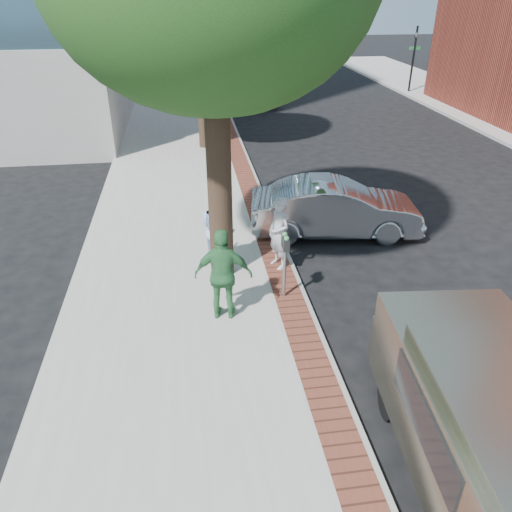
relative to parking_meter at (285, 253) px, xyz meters
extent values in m
plane|color=black|center=(-0.60, -0.69, -1.21)|extent=(120.00, 120.00, 0.00)
cube|color=#9E9991|center=(-2.10, 7.31, -1.13)|extent=(5.00, 60.00, 0.15)
cube|color=brown|center=(0.10, 7.31, -1.05)|extent=(0.60, 60.00, 0.01)
cube|color=gray|center=(0.45, 7.31, -1.13)|extent=(0.10, 60.00, 0.15)
cylinder|color=black|center=(0.30, 21.31, 0.69)|extent=(0.12, 0.12, 3.80)
imported|color=black|center=(0.30, 21.31, 1.79)|extent=(0.18, 0.15, 0.90)
cube|color=#1E7238|center=(0.30, 21.31, 1.39)|extent=(0.70, 0.03, 0.18)
cylinder|color=black|center=(11.90, 21.31, 0.69)|extent=(0.12, 0.12, 3.80)
imported|color=black|center=(11.90, 21.31, 1.79)|extent=(0.18, 0.15, 0.90)
cube|color=#1E7238|center=(11.90, 21.31, 1.39)|extent=(0.70, 0.03, 0.18)
cylinder|color=black|center=(-1.20, 1.21, 1.14)|extent=(0.52, 0.52, 4.40)
cylinder|color=black|center=(-1.10, 11.31, 0.87)|extent=(0.40, 0.40, 3.85)
ellipsoid|color=#124217|center=(-1.10, 11.31, 4.11)|extent=(4.80, 4.80, 3.94)
cylinder|color=gray|center=(0.00, 0.00, -0.48)|extent=(0.07, 0.07, 1.15)
cube|color=#2D3030|center=(0.00, -0.09, 0.21)|extent=(0.12, 0.14, 0.24)
cube|color=#2D3030|center=(0.00, 0.09, 0.21)|extent=(0.12, 0.14, 0.24)
sphere|color=#3F8C4C|center=(0.00, -0.09, 0.36)|extent=(0.11, 0.11, 0.11)
sphere|color=#3F8C4C|center=(0.00, 0.09, 0.36)|extent=(0.11, 0.11, 0.11)
imported|color=silver|center=(0.11, 1.28, -0.20)|extent=(0.63, 0.74, 1.71)
imported|color=#99B4EC|center=(-1.24, 1.59, -0.14)|extent=(1.01, 1.10, 1.83)
imported|color=#397D45|center=(-1.30, -0.52, -0.11)|extent=(1.17, 0.64, 1.90)
imported|color=#A6A9AD|center=(1.97, 3.08, -0.47)|extent=(4.63, 2.12, 1.47)
imported|color=black|center=(1.14, 18.88, -0.45)|extent=(4.46, 1.88, 1.51)
cube|color=gray|center=(1.74, -5.03, -0.17)|extent=(2.43, 5.15, 1.40)
cube|color=gray|center=(1.94, -2.85, -0.46)|extent=(2.00, 1.11, 0.83)
cylinder|color=black|center=(1.04, -3.34, -0.87)|extent=(0.29, 0.68, 0.67)
cylinder|color=black|center=(2.74, -3.50, -0.87)|extent=(0.29, 0.68, 0.67)
cube|color=black|center=(0.77, -4.73, 0.15)|extent=(0.22, 2.07, 0.57)
cube|color=black|center=(1.99, -2.39, -0.11)|extent=(1.66, 0.18, 0.42)
camera|label=1|loc=(-1.84, -8.70, 4.80)|focal=35.00mm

